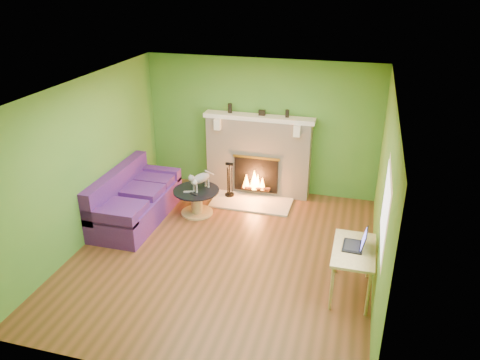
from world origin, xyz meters
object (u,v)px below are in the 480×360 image
object	(u,v)px
coffee_table	(197,200)
cat	(201,180)
sofa	(134,201)
desk	(353,254)

from	to	relation	value
coffee_table	cat	xyz separation A→B (m)	(0.08, 0.05, 0.38)
sofa	desk	bearing A→B (deg)	-16.44
desk	cat	xyz separation A→B (m)	(-2.73, 1.65, 0.03)
sofa	coffee_table	size ratio (longest dim) A/B	2.42
coffee_table	cat	bearing A→B (deg)	32.01
sofa	cat	size ratio (longest dim) A/B	3.48
cat	coffee_table	bearing A→B (deg)	-121.02
coffee_table	sofa	bearing A→B (deg)	-154.43
coffee_table	desk	distance (m)	3.25
sofa	cat	bearing A→B (deg)	26.08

